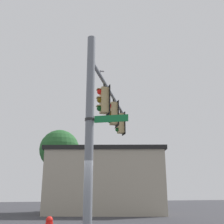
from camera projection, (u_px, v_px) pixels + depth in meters
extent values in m
cylinder|color=slate|center=(89.00, 133.00, 8.61)|extent=(0.27, 0.27, 6.75)
cylinder|color=slate|center=(111.00, 93.00, 12.44)|extent=(5.98, 3.17, 0.14)
cylinder|color=black|center=(104.00, 86.00, 11.16)|extent=(0.08, 0.08, 0.18)
cube|color=tan|center=(104.00, 100.00, 10.98)|extent=(0.36, 0.30, 1.05)
sphere|color=red|center=(100.00, 92.00, 11.03)|extent=(0.22, 0.22, 0.22)
cube|color=tan|center=(99.00, 89.00, 11.05)|extent=(0.24, 0.20, 0.03)
sphere|color=brown|center=(100.00, 100.00, 10.93)|extent=(0.22, 0.22, 0.22)
cube|color=tan|center=(99.00, 98.00, 10.96)|extent=(0.24, 0.20, 0.03)
sphere|color=#0F4C19|center=(99.00, 108.00, 10.84)|extent=(0.22, 0.22, 0.22)
cube|color=tan|center=(99.00, 106.00, 10.86)|extent=(0.24, 0.20, 0.03)
cube|color=black|center=(108.00, 101.00, 11.03)|extent=(0.54, 0.03, 1.22)
cylinder|color=black|center=(114.00, 101.00, 13.01)|extent=(0.08, 0.08, 0.18)
cube|color=tan|center=(114.00, 114.00, 12.84)|extent=(0.36, 0.30, 1.05)
sphere|color=red|center=(110.00, 106.00, 12.89)|extent=(0.22, 0.22, 0.22)
cube|color=tan|center=(109.00, 104.00, 12.91)|extent=(0.24, 0.20, 0.03)
sphere|color=brown|center=(110.00, 113.00, 12.79)|extent=(0.22, 0.22, 0.22)
cube|color=tan|center=(109.00, 111.00, 12.81)|extent=(0.24, 0.20, 0.03)
sphere|color=#0F4C19|center=(110.00, 121.00, 12.69)|extent=(0.22, 0.22, 0.22)
cube|color=tan|center=(109.00, 119.00, 12.72)|extent=(0.24, 0.20, 0.03)
cube|color=black|center=(117.00, 114.00, 12.89)|extent=(0.54, 0.03, 1.22)
cylinder|color=black|center=(121.00, 112.00, 14.87)|extent=(0.08, 0.08, 0.18)
cube|color=tan|center=(121.00, 123.00, 14.70)|extent=(0.36, 0.30, 1.05)
sphere|color=red|center=(117.00, 117.00, 14.75)|extent=(0.22, 0.22, 0.22)
cube|color=tan|center=(117.00, 115.00, 14.77)|extent=(0.24, 0.20, 0.03)
sphere|color=brown|center=(117.00, 123.00, 14.65)|extent=(0.22, 0.22, 0.22)
cube|color=tan|center=(117.00, 121.00, 14.67)|extent=(0.24, 0.20, 0.03)
sphere|color=#0F4C19|center=(117.00, 130.00, 14.55)|extent=(0.22, 0.22, 0.22)
cube|color=tan|center=(117.00, 128.00, 14.57)|extent=(0.24, 0.20, 0.03)
cube|color=black|center=(124.00, 124.00, 14.74)|extent=(0.54, 0.03, 1.22)
cube|color=#147238|center=(111.00, 119.00, 8.60)|extent=(0.52, 0.98, 0.22)
cube|color=white|center=(111.00, 119.00, 8.60)|extent=(0.50, 0.97, 0.04)
cylinder|color=#262626|center=(90.00, 120.00, 8.73)|extent=(0.31, 0.31, 0.08)
ellipsoid|color=gray|center=(101.00, 71.00, 15.11)|extent=(0.28, 0.12, 0.09)
cube|color=gray|center=(100.00, 71.00, 15.11)|extent=(0.12, 0.36, 0.05)
cube|color=gray|center=(101.00, 71.00, 15.11)|extent=(0.12, 0.36, 0.04)
cube|color=#A89E89|center=(106.00, 183.00, 21.28)|extent=(7.61, 9.69, 4.47)
cube|color=black|center=(107.00, 181.00, 24.22)|extent=(3.17, 7.60, 0.30)
cube|color=black|center=(106.00, 152.00, 21.95)|extent=(7.92, 10.07, 0.30)
cylinder|color=#4C3823|center=(57.00, 188.00, 21.06)|extent=(0.42, 0.42, 3.73)
sphere|color=#28602D|center=(59.00, 150.00, 21.89)|extent=(3.13, 3.13, 3.13)
sphere|color=red|center=(49.00, 220.00, 8.93)|extent=(0.23, 0.23, 0.23)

